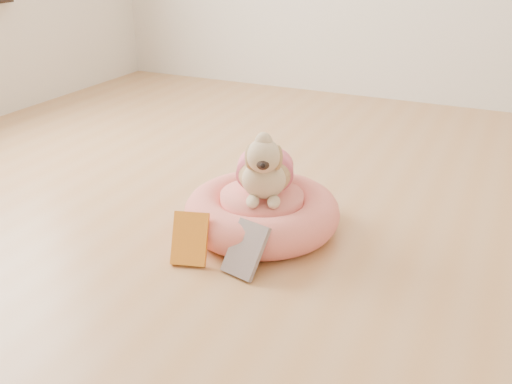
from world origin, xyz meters
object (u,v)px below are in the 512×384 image
at_px(pet_bed, 262,212).
at_px(book_white, 246,249).
at_px(book_yellow, 190,239).
at_px(dog, 265,158).

relative_size(pet_bed, book_white, 3.13).
height_order(pet_bed, book_yellow, book_yellow).
distance_m(dog, book_yellow, 0.39).
bearing_deg(book_white, dog, 115.82).
bearing_deg(book_yellow, book_white, -11.12).
bearing_deg(book_yellow, pet_bed, 50.91).
xyz_separation_m(dog, book_white, (0.07, -0.29, -0.20)).
bearing_deg(pet_bed, book_yellow, -112.27).
bearing_deg(book_yellow, dog, 50.93).
height_order(dog, book_white, dog).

